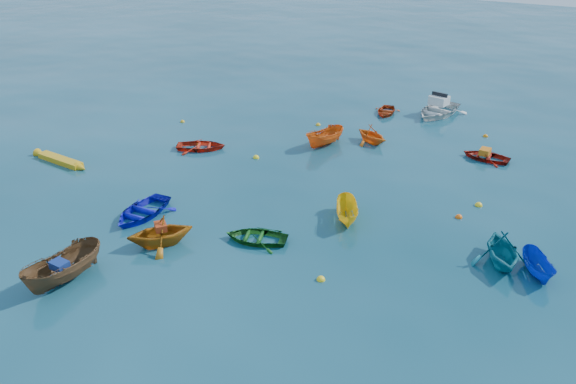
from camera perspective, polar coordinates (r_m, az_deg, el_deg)
The scene contains 26 objects.
ground at distance 24.47m, azimuth -6.02°, elevation -5.37°, with size 160.00×160.00×0.00m, color #093847.
dinghy_blue_sw at distance 27.47m, azimuth -14.58°, elevation -2.33°, with size 2.38×3.33×0.69m, color #0F11C1.
sampan_brown_mid at distance 23.77m, azimuth -21.56°, elevation -8.44°, with size 1.33×3.54×1.37m, color brown.
dinghy_orange_w at distance 24.99m, azimuth -12.72°, elevation -5.22°, with size 2.40×2.78×1.47m, color #B86611.
sampan_yellow_mid at distance 26.36m, azimuth 6.01°, elevation -2.85°, with size 1.01×2.68×1.04m, color yellow.
dinghy_green_e at distance 24.70m, azimuth -3.23°, elevation -4.93°, with size 1.97×2.75×0.57m, color #135416.
dinghy_cyan_se at distance 24.75m, azimuth 20.72°, elevation -6.78°, with size 2.45×2.84×1.50m, color #16778A.
dinghy_red_nw at distance 34.45m, azimuth -8.79°, elevation 4.34°, with size 2.10×2.93×0.61m, color red.
sampan_orange_n at distance 34.66m, azimuth 3.76°, elevation 4.75°, with size 1.15×3.06×1.18m, color orange.
dinghy_red_ne at distance 34.59m, azimuth 19.43°, elevation 3.17°, with size 1.90×2.66×0.55m, color #9C180D.
sampan_blue_far at distance 24.61m, azimuth 23.91°, elevation -7.63°, with size 0.88×2.34×0.91m, color #0F31C0.
dinghy_red_far at distance 40.85m, azimuth 9.90°, elevation 7.86°, with size 1.83×2.56×0.53m, color #B3340E.
dinghy_orange_far at distance 35.44m, azimuth 8.42°, elevation 5.02°, with size 2.03×2.35×1.24m, color orange.
kayak_yellow at distance 34.71m, azimuth -22.08°, elevation 2.79°, with size 0.60×4.01×0.41m, color gold, non-canonical shape.
motorboat_white at distance 41.38m, azimuth 14.92°, elevation 7.60°, with size 3.13×4.37×1.51m, color silver.
tarp_blue_a at distance 23.25m, azimuth -22.20°, elevation -6.89°, with size 0.66×0.50×0.32m, color navy.
tarp_orange_a at distance 24.55m, azimuth -12.81°, elevation -3.45°, with size 0.62×0.47×0.30m, color #B43612.
tarp_orange_b at distance 34.44m, azimuth 19.39°, elevation 3.90°, with size 0.73×0.55×0.35m, color orange.
buoy_ye_a at distance 22.25m, azimuth 3.36°, elevation -8.90°, with size 0.34×0.34×0.34m, color yellow.
buoy_ye_b at distance 39.22m, azimuth -10.67°, elevation 7.00°, with size 0.30×0.30×0.30m, color gold.
buoy_or_c at distance 35.12m, azimuth -9.08°, elevation 4.76°, with size 0.35×0.35×0.35m, color #D3530B.
buoy_ye_c at distance 32.83m, azimuth -3.26°, elevation 3.47°, with size 0.37×0.37×0.37m, color yellow.
buoy_or_d at distance 27.61m, azimuth 16.95°, elevation -2.50°, with size 0.34×0.34×0.34m, color #FE600D.
buoy_ye_d at distance 38.01m, azimuth 3.08°, elevation 6.79°, with size 0.33×0.33×0.33m, color yellow.
buoy_or_e at distance 38.12m, azimuth 19.41°, elevation 5.33°, with size 0.33×0.33×0.33m, color orange.
buoy_ye_e at distance 29.00m, azimuth 18.78°, elevation -1.32°, with size 0.37×0.37×0.37m, color yellow.
Camera 1 is at (12.72, -16.41, 12.96)m, focal length 35.00 mm.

